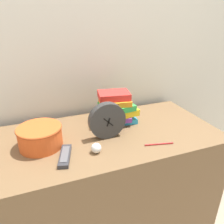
{
  "coord_description": "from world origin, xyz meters",
  "views": [
    {
      "loc": [
        -0.35,
        -0.71,
        1.33
      ],
      "look_at": [
        0.06,
        0.36,
        0.82
      ],
      "focal_mm": 35.0,
      "sensor_mm": 36.0,
      "label": 1
    }
  ],
  "objects_px": {
    "pen": "(159,144)",
    "tv_remote": "(65,156)",
    "crumpled_paper_ball": "(96,148)",
    "book_stack": "(116,109)",
    "basket": "(40,136)",
    "desk_clock": "(108,121)"
  },
  "relations": [
    {
      "from": "desk_clock",
      "to": "basket",
      "type": "relative_size",
      "value": 0.9
    },
    {
      "from": "tv_remote",
      "to": "crumpled_paper_ball",
      "type": "xyz_separation_m",
      "value": [
        0.15,
        -0.01,
        0.01
      ]
    },
    {
      "from": "tv_remote",
      "to": "pen",
      "type": "relative_size",
      "value": 1.18
    },
    {
      "from": "basket",
      "to": "pen",
      "type": "distance_m",
      "value": 0.61
    },
    {
      "from": "book_stack",
      "to": "crumpled_paper_ball",
      "type": "height_order",
      "value": "book_stack"
    },
    {
      "from": "tv_remote",
      "to": "crumpled_paper_ball",
      "type": "relative_size",
      "value": 3.53
    },
    {
      "from": "pen",
      "to": "crumpled_paper_ball",
      "type": "bearing_deg",
      "value": 171.46
    },
    {
      "from": "book_stack",
      "to": "crumpled_paper_ball",
      "type": "distance_m",
      "value": 0.35
    },
    {
      "from": "crumpled_paper_ball",
      "to": "pen",
      "type": "xyz_separation_m",
      "value": [
        0.33,
        -0.05,
        -0.02
      ]
    },
    {
      "from": "desk_clock",
      "to": "pen",
      "type": "relative_size",
      "value": 1.34
    },
    {
      "from": "basket",
      "to": "desk_clock",
      "type": "bearing_deg",
      "value": -5.53
    },
    {
      "from": "basket",
      "to": "book_stack",
      "type": "bearing_deg",
      "value": 13.97
    },
    {
      "from": "desk_clock",
      "to": "basket",
      "type": "xyz_separation_m",
      "value": [
        -0.35,
        0.03,
        -0.04
      ]
    },
    {
      "from": "crumpled_paper_ball",
      "to": "pen",
      "type": "relative_size",
      "value": 0.33
    },
    {
      "from": "pen",
      "to": "tv_remote",
      "type": "bearing_deg",
      "value": 172.89
    },
    {
      "from": "tv_remote",
      "to": "pen",
      "type": "distance_m",
      "value": 0.48
    },
    {
      "from": "book_stack",
      "to": "crumpled_paper_ball",
      "type": "bearing_deg",
      "value": -127.92
    },
    {
      "from": "pen",
      "to": "basket",
      "type": "bearing_deg",
      "value": 160.47
    },
    {
      "from": "basket",
      "to": "crumpled_paper_ball",
      "type": "height_order",
      "value": "basket"
    },
    {
      "from": "book_stack",
      "to": "basket",
      "type": "bearing_deg",
      "value": -166.03
    },
    {
      "from": "book_stack",
      "to": "crumpled_paper_ball",
      "type": "xyz_separation_m",
      "value": [
        -0.21,
        -0.27,
        -0.07
      ]
    },
    {
      "from": "desk_clock",
      "to": "crumpled_paper_ball",
      "type": "height_order",
      "value": "desk_clock"
    }
  ]
}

